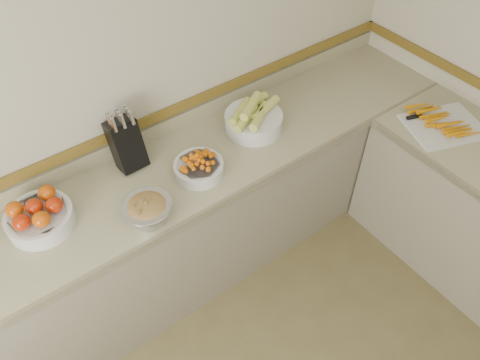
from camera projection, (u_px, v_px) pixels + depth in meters
back_wall at (109, 95)px, 2.37m from camera, size 4.00×0.00×4.00m
counter_back at (161, 236)px, 2.81m from camera, size 4.00×0.65×1.08m
knife_block at (126, 143)px, 2.49m from camera, size 0.16×0.19×0.37m
tomato_bowl at (39, 216)px, 2.26m from camera, size 0.33×0.33×0.16m
cherry_tomato_bowl at (199, 166)px, 2.51m from camera, size 0.27×0.27×0.15m
corn_bowl at (253, 119)px, 2.75m from camera, size 0.38×0.35×0.21m
rhubarb_bowl at (148, 211)px, 2.27m from camera, size 0.25×0.25×0.14m
cutting_board at (442, 123)px, 2.81m from camera, size 0.53×0.48×0.06m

